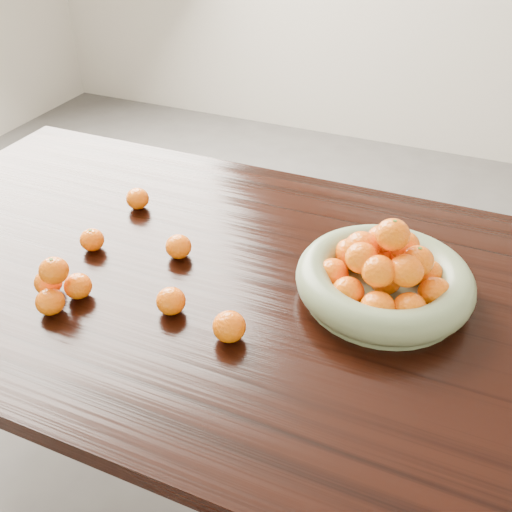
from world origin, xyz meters
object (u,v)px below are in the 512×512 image
at_px(fruit_bowl, 384,277).
at_px(orange_pyramid, 58,285).
at_px(dining_table, 262,313).
at_px(loose_orange_0, 92,240).

bearing_deg(fruit_bowl, orange_pyramid, -155.64).
xyz_separation_m(dining_table, orange_pyramid, (-0.36, -0.22, 0.13)).
height_order(dining_table, fruit_bowl, fruit_bowl).
bearing_deg(orange_pyramid, fruit_bowl, 24.36).
height_order(dining_table, loose_orange_0, loose_orange_0).
relative_size(fruit_bowl, loose_orange_0, 6.49).
bearing_deg(dining_table, fruit_bowl, 12.72).
bearing_deg(dining_table, orange_pyramid, -148.73).
xyz_separation_m(fruit_bowl, loose_orange_0, (-0.66, -0.10, -0.02)).
height_order(orange_pyramid, loose_orange_0, orange_pyramid).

